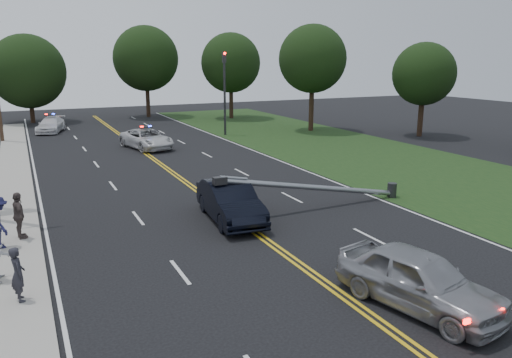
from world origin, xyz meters
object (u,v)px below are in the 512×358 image
crashed_sedan (230,201)px  emergency_a (147,139)px  emergency_b (51,125)px  waiting_sedan (419,280)px  bystander_d (19,216)px  fallen_streetlight (324,188)px  bystander_a (18,274)px  traffic_signal (225,86)px

crashed_sedan → emergency_a: (0.83, 18.18, -0.09)m
emergency_b → crashed_sedan: bearing=-63.2°
waiting_sedan → bystander_d: bearing=120.7°
bystander_d → fallen_streetlight: bearing=-105.3°
waiting_sedan → emergency_a: size_ratio=0.92×
waiting_sedan → fallen_streetlight: bearing=59.9°
emergency_b → bystander_d: size_ratio=2.65×
emergency_a → emergency_b: (-5.86, 11.83, -0.05)m
fallen_streetlight → emergency_b: fallen_streetlight is taller
emergency_b → waiting_sedan: bearing=-62.9°
fallen_streetlight → bystander_d: 12.40m
crashed_sedan → emergency_a: bearing=92.5°
emergency_a → bystander_a: 24.10m
crashed_sedan → emergency_a: size_ratio=0.95×
emergency_a → fallen_streetlight: bearing=-92.0°
traffic_signal → crashed_sedan: size_ratio=1.44×
fallen_streetlight → waiting_sedan: bearing=-107.1°
traffic_signal → emergency_b: bearing=149.1°
crashed_sedan → waiting_sedan: 9.20m
waiting_sedan → bystander_d: size_ratio=2.71×
bystander_d → emergency_a: bearing=-36.9°
crashed_sedan → bystander_d: bearing=177.8°
fallen_streetlight → crashed_sedan: size_ratio=1.91×
waiting_sedan → emergency_a: 27.23m
waiting_sedan → emergency_a: waiting_sedan is taller
fallen_streetlight → waiting_sedan: size_ratio=1.99×
waiting_sedan → bystander_d: bystander_d is taller
emergency_a → traffic_signal: bearing=12.3°
waiting_sedan → emergency_b: 39.63m
emergency_b → emergency_a: bearing=-46.4°
traffic_signal → waiting_sedan: (-6.86, -30.92, -3.40)m
traffic_signal → bystander_a: size_ratio=4.59×
waiting_sedan → traffic_signal: bearing=64.5°
crashed_sedan → emergency_b: (-5.03, 30.01, -0.14)m
emergency_b → fallen_streetlight: bearing=-55.2°
bystander_d → bystander_a: bearing=169.1°
waiting_sedan → bystander_d: 13.90m
emergency_a → bystander_a: bystander_a is taller
traffic_signal → bystander_a: 31.12m
fallen_streetlight → waiting_sedan: (-2.75, -8.92, -0.12)m
traffic_signal → bystander_d: traffic_signal is taller
bystander_a → bystander_d: 5.29m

